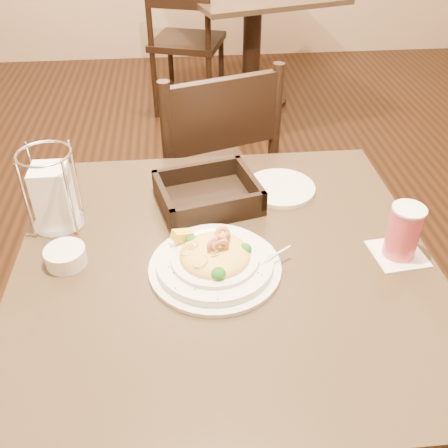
{
  "coord_description": "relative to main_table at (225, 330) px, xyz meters",
  "views": [
    {
      "loc": [
        -0.08,
        -0.81,
        1.44
      ],
      "look_at": [
        0.0,
        0.02,
        0.81
      ],
      "focal_mm": 40.0,
      "sensor_mm": 36.0,
      "label": 1
    }
  ],
  "objects": [
    {
      "name": "dining_chair_near",
      "position": [
        0.01,
        0.7,
        -0.0
      ],
      "size": [
        0.53,
        0.53,
        0.93
      ],
      "rotation": [
        0.0,
        0.0,
        3.46
      ],
      "color": "black",
      "rests_on": "ground"
    },
    {
      "name": "background_table",
      "position": [
        0.43,
        2.54,
        0.0
      ],
      "size": [
        1.12,
        1.12,
        0.73
      ],
      "rotation": [
        0.0,
        0.0,
        0.29
      ],
      "color": "black",
      "rests_on": "ground"
    },
    {
      "name": "main_table",
      "position": [
        0.0,
        0.0,
        0.0
      ],
      "size": [
        0.9,
        0.9,
        0.73
      ],
      "color": "black",
      "rests_on": "ground"
    },
    {
      "name": "pasta_bowl",
      "position": [
        -0.02,
        -0.03,
        0.26
      ],
      "size": [
        0.3,
        0.28,
        0.09
      ],
      "rotation": [
        0.0,
        0.0,
        0.41
      ],
      "color": "white",
      "rests_on": "main_table"
    },
    {
      "name": "butter_ramekin",
      "position": [
        -0.34,
        0.02,
        0.25
      ],
      "size": [
        0.1,
        0.1,
        0.04
      ],
      "primitive_type": "cylinder",
      "rotation": [
        0.0,
        0.0,
        0.2
      ],
      "color": "white",
      "rests_on": "main_table"
    },
    {
      "name": "side_plate",
      "position": [
        0.17,
        0.26,
        0.24
      ],
      "size": [
        0.21,
        0.21,
        0.01
      ],
      "primitive_type": "cylinder",
      "rotation": [
        0.0,
        0.0,
        0.2
      ],
      "color": "white",
      "rests_on": "main_table"
    },
    {
      "name": "ground",
      "position": [
        0.0,
        0.0,
        -0.5
      ],
      "size": [
        7.0,
        7.0,
        0.0
      ],
      "primitive_type": "plane",
      "color": "black",
      "rests_on": "ground"
    },
    {
      "name": "bread_basket",
      "position": [
        -0.02,
        0.21,
        0.25
      ],
      "size": [
        0.27,
        0.24,
        0.07
      ],
      "rotation": [
        0.0,
        0.0,
        0.24
      ],
      "color": "black",
      "rests_on": "main_table"
    },
    {
      "name": "napkin_caddy",
      "position": [
        -0.38,
        0.16,
        0.31
      ],
      "size": [
        0.12,
        0.12,
        0.19
      ],
      "rotation": [
        0.0,
        0.0,
        0.02
      ],
      "color": "silver",
      "rests_on": "main_table"
    },
    {
      "name": "drink_glass",
      "position": [
        0.38,
        -0.02,
        0.29
      ],
      "size": [
        0.12,
        0.12,
        0.12
      ],
      "rotation": [
        0.0,
        0.0,
        0.1
      ],
      "color": "white",
      "rests_on": "main_table"
    },
    {
      "name": "dining_chair_far",
      "position": [
        -0.02,
        2.39,
        -0.0
      ],
      "size": [
        0.53,
        0.53,
        0.93
      ],
      "rotation": [
        0.0,
        0.0,
        2.84
      ],
      "color": "black",
      "rests_on": "ground"
    }
  ]
}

